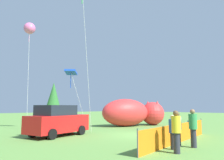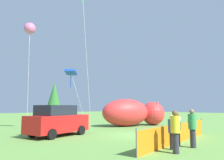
% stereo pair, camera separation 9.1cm
% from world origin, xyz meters
% --- Properties ---
extents(ground_plane, '(120.00, 120.00, 0.00)m').
position_xyz_m(ground_plane, '(0.00, 0.00, 0.00)').
color(ground_plane, '#609342').
extents(parked_car, '(4.62, 2.76, 2.06)m').
position_xyz_m(parked_car, '(-4.30, 3.52, 1.02)').
color(parked_car, red).
rests_on(parked_car, ground).
extents(folding_chair, '(0.74, 0.74, 0.91)m').
position_xyz_m(folding_chair, '(3.89, -1.90, 0.52)').
color(folding_chair, '#1959A5').
rests_on(folding_chair, ground).
extents(inflatable_cat, '(7.28, 4.36, 2.74)m').
position_xyz_m(inflatable_cat, '(5.23, 4.94, 1.26)').
color(inflatable_cat, red).
rests_on(inflatable_cat, ground).
extents(safety_fence, '(8.99, 1.41, 1.12)m').
position_xyz_m(safety_fence, '(-0.85, -3.51, 0.51)').
color(safety_fence, orange).
rests_on(safety_fence, ground).
extents(spectator_in_black_shirt, '(0.34, 0.34, 1.58)m').
position_xyz_m(spectator_in_black_shirt, '(-2.90, -4.31, 0.86)').
color(spectator_in_black_shirt, '#2D2D38').
rests_on(spectator_in_black_shirt, ground).
extents(spectator_in_grey_shirt, '(0.36, 0.36, 1.67)m').
position_xyz_m(spectator_in_grey_shirt, '(-1.93, -4.05, 0.91)').
color(spectator_in_grey_shirt, '#2D2D38').
rests_on(spectator_in_grey_shirt, ground).
extents(spectator_in_green_shirt, '(0.40, 0.40, 1.84)m').
position_xyz_m(spectator_in_green_shirt, '(-1.75, -4.76, 1.01)').
color(spectator_in_green_shirt, '#2D2D38').
rests_on(spectator_in_green_shirt, ground).
extents(spectator_in_blue_shirt, '(0.39, 0.39, 1.80)m').
position_xyz_m(spectator_in_blue_shirt, '(-3.55, -4.87, 0.98)').
color(spectator_in_blue_shirt, '#2D2D38').
rests_on(spectator_in_blue_shirt, ground).
extents(kite_blue_box, '(2.21, 1.28, 4.99)m').
position_xyz_m(kite_blue_box, '(-2.12, 5.31, 4.71)').
color(kite_blue_box, silver).
rests_on(kite_blue_box, ground).
extents(kite_pink_octopus, '(1.06, 1.74, 9.81)m').
position_xyz_m(kite_pink_octopus, '(-3.85, 9.80, 9.25)').
color(kite_pink_octopus, silver).
rests_on(kite_pink_octopus, ground).
extents(horizon_tree_east, '(3.10, 3.10, 7.40)m').
position_xyz_m(horizon_tree_east, '(15.96, 39.69, 4.54)').
color(horizon_tree_east, brown).
rests_on(horizon_tree_east, ground).
extents(horizon_tree_west, '(2.82, 2.82, 6.73)m').
position_xyz_m(horizon_tree_west, '(9.82, 29.18, 4.13)').
color(horizon_tree_west, brown).
rests_on(horizon_tree_west, ground).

